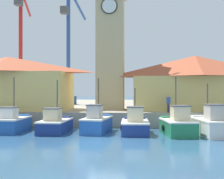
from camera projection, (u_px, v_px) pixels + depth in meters
The scene contains 14 objects.
ground_plane at pixel (107, 142), 20.73m from camera, with size 300.00×300.00×0.00m, color #2D567A.
quay_wharf at pixel (124, 108), 48.11m from camera, with size 120.00×40.00×1.39m, color #9E937F.
fishing_boat_left_inner at pixel (11, 123), 25.51m from camera, with size 2.27×4.13×4.53m.
fishing_boat_mid_left at pixel (55, 124), 25.18m from camera, with size 2.11×4.59×4.27m.
fishing_boat_center at pixel (97, 123), 25.12m from camera, with size 2.25×4.35×4.44m.
fishing_boat_mid_right at pixel (135, 125), 24.46m from camera, with size 2.26×4.30×3.62m.
fishing_boat_right_inner at pixel (178, 125), 23.70m from camera, with size 2.61×4.33×4.54m.
fishing_boat_right_outer at pixel (211, 125), 23.61m from camera, with size 2.54×5.02×3.94m.
clock_tower at pixel (111, 35), 33.35m from camera, with size 3.38×3.38×16.73m.
warehouse_left at pixel (8, 83), 32.79m from camera, with size 13.19×6.80×5.57m.
warehouse_right at pixel (195, 82), 31.79m from camera, with size 12.93×5.85×5.57m.
port_crane_near at pixel (21, 59), 45.36m from camera, with size 2.31×9.11×16.98m.
port_crane_far at pixel (69, 63), 44.86m from camera, with size 2.70×7.26×17.04m.
dock_worker_near_tower at pixel (168, 103), 28.43m from camera, with size 0.34×0.22×1.62m.
Camera 1 is at (2.06, -20.64, 3.40)m, focal length 50.00 mm.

